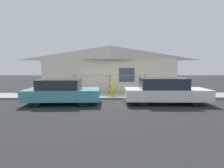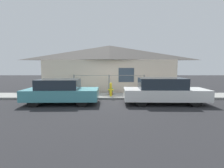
{
  "view_description": "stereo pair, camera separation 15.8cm",
  "coord_description": "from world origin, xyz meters",
  "px_view_note": "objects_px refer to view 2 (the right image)",
  "views": [
    {
      "loc": [
        0.04,
        -10.14,
        1.93
      ],
      "look_at": [
        0.14,
        0.3,
        0.9
      ],
      "focal_mm": 28.0,
      "sensor_mm": 36.0,
      "label": 1
    },
    {
      "loc": [
        0.19,
        -10.14,
        1.93
      ],
      "look_at": [
        0.14,
        0.3,
        0.9
      ],
      "focal_mm": 28.0,
      "sensor_mm": 36.0,
      "label": 2
    }
  ],
  "objects_px": {
    "car_right": "(165,91)",
    "potted_plant_near_hydrant": "(112,91)",
    "fire_hydrant": "(112,89)",
    "potted_plant_by_fence": "(69,88)",
    "car_left": "(62,92)"
  },
  "relations": [
    {
      "from": "car_left",
      "to": "potted_plant_by_fence",
      "type": "distance_m",
      "value": 2.49
    },
    {
      "from": "fire_hydrant",
      "to": "potted_plant_by_fence",
      "type": "height_order",
      "value": "fire_hydrant"
    },
    {
      "from": "car_left",
      "to": "fire_hydrant",
      "type": "distance_m",
      "value": 3.04
    },
    {
      "from": "fire_hydrant",
      "to": "car_left",
      "type": "bearing_deg",
      "value": -148.59
    },
    {
      "from": "potted_plant_near_hydrant",
      "to": "potted_plant_by_fence",
      "type": "relative_size",
      "value": 0.68
    },
    {
      "from": "car_right",
      "to": "potted_plant_near_hydrant",
      "type": "distance_m",
      "value": 3.58
    },
    {
      "from": "car_right",
      "to": "car_left",
      "type": "bearing_deg",
      "value": -178.47
    },
    {
      "from": "car_left",
      "to": "car_right",
      "type": "bearing_deg",
      "value": -1.28
    },
    {
      "from": "potted_plant_by_fence",
      "to": "car_right",
      "type": "bearing_deg",
      "value": -23.63
    },
    {
      "from": "potted_plant_near_hydrant",
      "to": "car_right",
      "type": "bearing_deg",
      "value": -38.81
    },
    {
      "from": "car_right",
      "to": "potted_plant_by_fence",
      "type": "bearing_deg",
      "value": 157.87
    },
    {
      "from": "car_left",
      "to": "potted_plant_by_fence",
      "type": "relative_size",
      "value": 5.4
    },
    {
      "from": "car_right",
      "to": "fire_hydrant",
      "type": "distance_m",
      "value": 3.2
    },
    {
      "from": "car_right",
      "to": "potted_plant_by_fence",
      "type": "xyz_separation_m",
      "value": [
        -5.64,
        2.47,
        -0.14
      ]
    },
    {
      "from": "potted_plant_near_hydrant",
      "to": "potted_plant_by_fence",
      "type": "distance_m",
      "value": 2.87
    }
  ]
}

